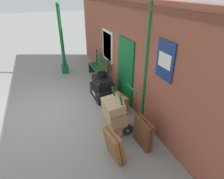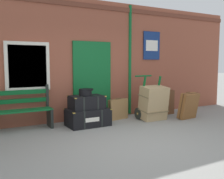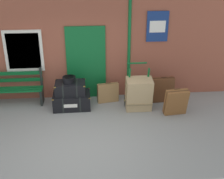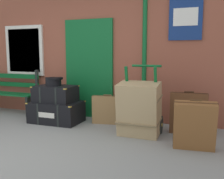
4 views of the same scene
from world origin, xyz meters
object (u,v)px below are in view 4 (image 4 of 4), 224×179
(porters_trolley, at_px, (142,118))
(suitcase_oxblood, at_px, (195,126))
(platform_bench, at_px, (7,93))
(suitcase_umber, at_px, (188,113))
(suitcase_charcoal, at_px, (107,110))
(steamer_trunk_base, at_px, (57,112))
(steamer_trunk_middle, at_px, (56,94))
(round_hatbox, at_px, (54,81))
(large_brown_trunk, at_px, (139,109))

(porters_trolley, relative_size, suitcase_oxblood, 1.60)
(platform_bench, relative_size, porters_trolley, 1.35)
(platform_bench, distance_m, porters_trolley, 3.44)
(porters_trolley, distance_m, suitcase_umber, 0.81)
(porters_trolley, height_order, suitcase_oxblood, porters_trolley)
(suitcase_charcoal, bearing_deg, platform_bench, 177.46)
(porters_trolley, xyz_separation_m, suitcase_charcoal, (-0.79, 0.35, 0.01))
(steamer_trunk_base, distance_m, steamer_trunk_middle, 0.37)
(steamer_trunk_base, xyz_separation_m, round_hatbox, (-0.05, 0.01, 0.63))
(porters_trolley, height_order, suitcase_charcoal, porters_trolley)
(platform_bench, height_order, large_brown_trunk, platform_bench)
(porters_trolley, height_order, suitcase_umber, porters_trolley)
(platform_bench, height_order, suitcase_oxblood, platform_bench)
(porters_trolley, bearing_deg, steamer_trunk_middle, 176.87)
(platform_bench, height_order, steamer_trunk_middle, platform_bench)
(steamer_trunk_middle, bearing_deg, suitcase_umber, 3.57)
(platform_bench, relative_size, suitcase_umber, 2.13)
(platform_bench, height_order, porters_trolley, porters_trolley)
(steamer_trunk_base, bearing_deg, suitcase_charcoal, 14.65)
(round_hatbox, height_order, suitcase_oxblood, round_hatbox)
(porters_trolley, bearing_deg, round_hatbox, 177.11)
(steamer_trunk_base, distance_m, large_brown_trunk, 1.84)
(suitcase_charcoal, bearing_deg, steamer_trunk_middle, -166.32)
(round_hatbox, distance_m, suitcase_umber, 2.66)
(steamer_trunk_base, relative_size, suitcase_oxblood, 1.38)
(suitcase_charcoal, distance_m, suitcase_umber, 1.56)
(steamer_trunk_middle, relative_size, suitcase_charcoal, 1.32)
(large_brown_trunk, distance_m, suitcase_oxblood, 0.99)
(large_brown_trunk, bearing_deg, steamer_trunk_base, 171.66)
(round_hatbox, relative_size, large_brown_trunk, 0.38)
(platform_bench, xyz_separation_m, suitcase_umber, (4.17, -0.21, -0.09))
(round_hatbox, xyz_separation_m, suitcase_oxblood, (2.77, -0.63, -0.48))
(porters_trolley, distance_m, suitcase_oxblood, 1.07)
(suitcase_charcoal, bearing_deg, porters_trolley, -23.91)
(steamer_trunk_middle, bearing_deg, large_brown_trunk, -8.65)
(steamer_trunk_middle, xyz_separation_m, suitcase_charcoal, (1.03, 0.25, -0.30))
(steamer_trunk_base, xyz_separation_m, large_brown_trunk, (1.80, -0.26, 0.25))
(platform_bench, relative_size, round_hatbox, 4.53)
(porters_trolley, xyz_separation_m, suitcase_oxblood, (0.92, -0.54, 0.09))
(suitcase_oxblood, bearing_deg, suitcase_charcoal, 152.61)
(large_brown_trunk, xyz_separation_m, suitcase_umber, (0.76, 0.44, -0.11))
(platform_bench, xyz_separation_m, suitcase_charcoal, (2.62, -0.12, -0.17))
(steamer_trunk_base, bearing_deg, large_brown_trunk, -8.34)
(large_brown_trunk, xyz_separation_m, suitcase_oxblood, (0.92, -0.36, -0.10))
(steamer_trunk_base, xyz_separation_m, porters_trolley, (1.80, -0.09, 0.06))
(steamer_trunk_base, relative_size, steamer_trunk_middle, 1.26)
(steamer_trunk_base, bearing_deg, platform_bench, 166.71)
(suitcase_charcoal, bearing_deg, suitcase_umber, -3.31)
(steamer_trunk_middle, height_order, round_hatbox, round_hatbox)
(suitcase_oxblood, height_order, suitcase_charcoal, suitcase_oxblood)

